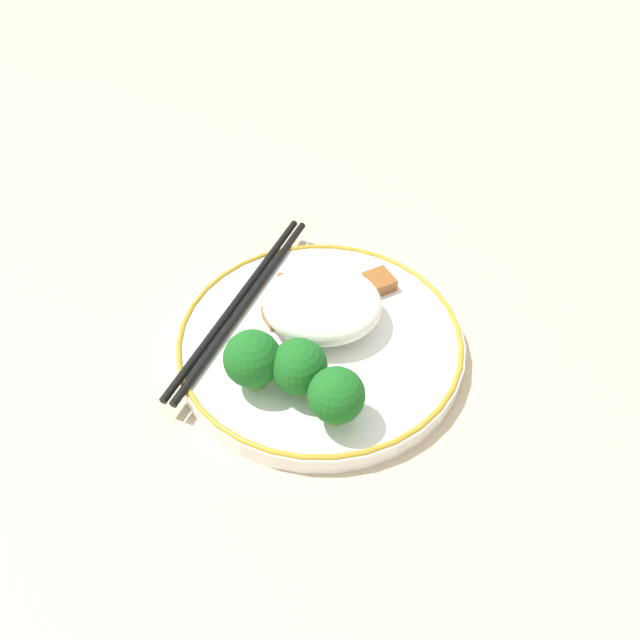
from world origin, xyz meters
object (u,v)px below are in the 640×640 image
plate (320,341)px  broccoli_back_center (299,367)px  broccoli_back_right (336,396)px  chopsticks (242,301)px  broccoli_back_left (252,359)px

plate → broccoli_back_center: size_ratio=5.01×
broccoli_back_right → chopsticks: bearing=-50.5°
chopsticks → broccoli_back_right: bearing=129.5°
broccoli_back_left → broccoli_back_center: bearing=177.2°
broccoli_back_left → chopsticks: size_ratio=0.22×
chopsticks → plate: bearing=156.9°
broccoli_back_left → broccoli_back_right: (-0.07, 0.03, 0.00)m
plate → broccoli_back_right: broccoli_back_right is taller
plate → broccoli_back_left: 0.08m
broccoli_back_right → broccoli_back_center: bearing=-39.7°
broccoli_back_center → chopsticks: broccoli_back_center is taller
broccoli_back_center → chopsticks: size_ratio=0.21×
broccoli_back_center → broccoli_back_right: size_ratio=0.97×
broccoli_back_left → broccoli_back_center: 0.04m
plate → broccoli_back_left: (0.05, 0.06, 0.04)m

